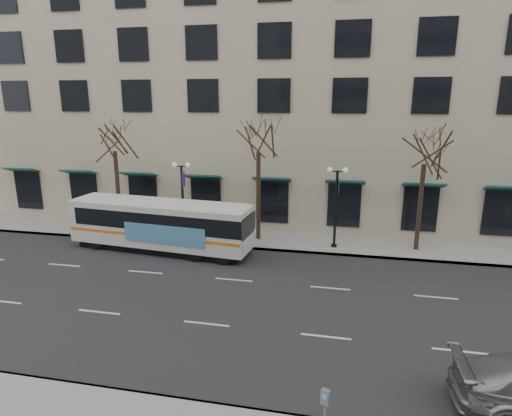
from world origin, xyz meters
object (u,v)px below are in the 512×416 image
(tree_far_mid, at_px, (258,136))
(lamp_post_right, at_px, (336,204))
(tree_far_left, at_px, (114,137))
(lamp_post_left, at_px, (183,196))
(tree_far_right, at_px, (426,148))
(city_bus, at_px, (161,224))
(pay_station, at_px, (325,400))

(tree_far_mid, distance_m, lamp_post_right, 6.41)
(tree_far_left, bearing_deg, lamp_post_left, -6.83)
(tree_far_left, bearing_deg, tree_far_right, 0.00)
(city_bus, bearing_deg, lamp_post_left, 83.37)
(tree_far_mid, bearing_deg, pay_station, -72.16)
(tree_far_mid, xyz_separation_m, pay_station, (5.18, -16.10, -5.91))
(tree_far_left, height_order, tree_far_mid, tree_far_mid)
(tree_far_mid, relative_size, city_bus, 0.73)
(tree_far_right, bearing_deg, lamp_post_left, -177.71)
(tree_far_right, height_order, city_bus, tree_far_right)
(tree_far_right, xyz_separation_m, lamp_post_right, (-4.99, -0.60, -3.48))
(tree_far_mid, xyz_separation_m, city_bus, (-5.52, -3.01, -5.20))
(city_bus, bearing_deg, tree_far_mid, 34.31)
(tree_far_right, relative_size, lamp_post_left, 1.55)
(tree_far_right, bearing_deg, lamp_post_right, -173.15)
(lamp_post_left, xyz_separation_m, pay_station, (10.17, -15.50, -1.95))
(tree_far_left, xyz_separation_m, tree_far_mid, (10.00, 0.00, 0.21))
(tree_far_left, relative_size, city_bus, 0.71)
(tree_far_right, relative_size, lamp_post_right, 1.55)
(lamp_post_left, relative_size, pay_station, 4.47)
(tree_far_mid, relative_size, tree_far_right, 1.06)
(tree_far_left, xyz_separation_m, tree_far_right, (20.00, 0.00, -0.28))
(tree_far_left, distance_m, pay_station, 22.85)
(tree_far_left, relative_size, tree_far_mid, 0.98)
(tree_far_left, xyz_separation_m, lamp_post_right, (15.01, -0.60, -3.75))
(tree_far_left, distance_m, city_bus, 7.35)
(tree_far_left, relative_size, pay_station, 7.16)
(lamp_post_right, bearing_deg, pay_station, -89.36)
(tree_far_left, xyz_separation_m, pay_station, (15.18, -16.10, -5.70))
(lamp_post_left, height_order, pay_station, lamp_post_left)
(lamp_post_left, height_order, lamp_post_right, same)
(tree_far_right, distance_m, lamp_post_right, 6.11)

